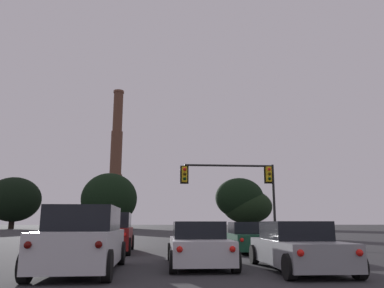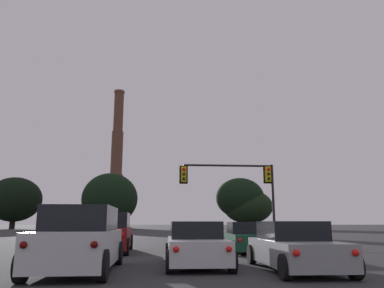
{
  "view_description": "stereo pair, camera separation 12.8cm",
  "coord_description": "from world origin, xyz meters",
  "px_view_note": "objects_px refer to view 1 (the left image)",
  "views": [
    {
      "loc": [
        -1.23,
        -1.12,
        1.38
      ],
      "look_at": [
        2.57,
        42.72,
        10.69
      ],
      "focal_mm": 35.0,
      "sensor_mm": 36.0,
      "label": 1
    },
    {
      "loc": [
        -1.1,
        -1.13,
        1.38
      ],
      "look_at": [
        2.57,
        42.72,
        10.69
      ],
      "focal_mm": 35.0,
      "sensor_mm": 36.0,
      "label": 2
    }
  ],
  "objects_px": {
    "suv_left_lane_front": "(111,233)",
    "suv_left_lane_second": "(84,240)",
    "sedan_right_lane_front": "(248,238)",
    "traffic_light_overhead_right": "(241,182)",
    "sedan_right_lane_second": "(297,247)",
    "smokestack": "(115,171)",
    "sedan_center_lane_second": "(198,245)"
  },
  "relations": [
    {
      "from": "suv_left_lane_front",
      "to": "suv_left_lane_second",
      "type": "distance_m",
      "value": 7.38
    },
    {
      "from": "sedan_right_lane_front",
      "to": "traffic_light_overhead_right",
      "type": "distance_m",
      "value": 7.82
    },
    {
      "from": "suv_left_lane_front",
      "to": "sedan_right_lane_second",
      "type": "distance_m",
      "value": 9.88
    },
    {
      "from": "suv_left_lane_front",
      "to": "sedan_right_lane_front",
      "type": "distance_m",
      "value": 6.64
    },
    {
      "from": "smokestack",
      "to": "traffic_light_overhead_right",
      "type": "bearing_deg",
      "value": -77.83
    },
    {
      "from": "sedan_center_lane_second",
      "to": "sedan_right_lane_front",
      "type": "height_order",
      "value": "same"
    },
    {
      "from": "suv_left_lane_second",
      "to": "suv_left_lane_front",
      "type": "bearing_deg",
      "value": 90.45
    },
    {
      "from": "sedan_right_lane_second",
      "to": "suv_left_lane_second",
      "type": "bearing_deg",
      "value": -179.77
    },
    {
      "from": "suv_left_lane_second",
      "to": "sedan_right_lane_front",
      "type": "distance_m",
      "value": 9.45
    },
    {
      "from": "sedan_center_lane_second",
      "to": "sedan_right_lane_second",
      "type": "relative_size",
      "value": 1.0
    },
    {
      "from": "sedan_right_lane_second",
      "to": "sedan_right_lane_front",
      "type": "xyz_separation_m",
      "value": [
        0.19,
        6.99,
        0.0
      ]
    },
    {
      "from": "traffic_light_overhead_right",
      "to": "smokestack",
      "type": "height_order",
      "value": "smokestack"
    },
    {
      "from": "smokestack",
      "to": "suv_left_lane_second",
      "type": "bearing_deg",
      "value": -83.74
    },
    {
      "from": "sedan_right_lane_second",
      "to": "smokestack",
      "type": "distance_m",
      "value": 103.77
    },
    {
      "from": "sedan_center_lane_second",
      "to": "sedan_right_lane_front",
      "type": "xyz_separation_m",
      "value": [
        3.0,
        5.5,
        0.0
      ]
    },
    {
      "from": "sedan_center_lane_second",
      "to": "sedan_right_lane_front",
      "type": "bearing_deg",
      "value": 62.07
    },
    {
      "from": "suv_left_lane_front",
      "to": "suv_left_lane_second",
      "type": "height_order",
      "value": "same"
    },
    {
      "from": "sedan_right_lane_front",
      "to": "traffic_light_overhead_right",
      "type": "xyz_separation_m",
      "value": [
        1.24,
        6.9,
        3.47
      ]
    },
    {
      "from": "traffic_light_overhead_right",
      "to": "sedan_right_lane_front",
      "type": "bearing_deg",
      "value": -100.21
    },
    {
      "from": "suv_left_lane_front",
      "to": "traffic_light_overhead_right",
      "type": "xyz_separation_m",
      "value": [
        7.86,
        6.39,
        3.24
      ]
    },
    {
      "from": "suv_left_lane_second",
      "to": "sedan_center_lane_second",
      "type": "bearing_deg",
      "value": 20.95
    },
    {
      "from": "sedan_right_lane_second",
      "to": "traffic_light_overhead_right",
      "type": "bearing_deg",
      "value": 85.43
    },
    {
      "from": "smokestack",
      "to": "sedan_right_lane_second",
      "type": "bearing_deg",
      "value": -80.25
    },
    {
      "from": "suv_left_lane_front",
      "to": "traffic_light_overhead_right",
      "type": "relative_size",
      "value": 0.75
    },
    {
      "from": "suv_left_lane_front",
      "to": "sedan_right_lane_second",
      "type": "relative_size",
      "value": 1.05
    },
    {
      "from": "sedan_right_lane_second",
      "to": "smokestack",
      "type": "height_order",
      "value": "smokestack"
    },
    {
      "from": "sedan_center_lane_second",
      "to": "smokestack",
      "type": "height_order",
      "value": "smokestack"
    },
    {
      "from": "sedan_right_lane_second",
      "to": "smokestack",
      "type": "xyz_separation_m",
      "value": [
        -17.37,
        101.09,
        15.77
      ]
    },
    {
      "from": "suv_left_lane_second",
      "to": "smokestack",
      "type": "xyz_separation_m",
      "value": [
        -11.07,
        100.97,
        15.54
      ]
    },
    {
      "from": "suv_left_lane_front",
      "to": "sedan_right_lane_second",
      "type": "bearing_deg",
      "value": -51.24
    },
    {
      "from": "suv_left_lane_front",
      "to": "suv_left_lane_second",
      "type": "xyz_separation_m",
      "value": [
        0.13,
        -7.38,
        0.0
      ]
    },
    {
      "from": "sedan_right_lane_front",
      "to": "traffic_light_overhead_right",
      "type": "relative_size",
      "value": 0.72
    }
  ]
}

